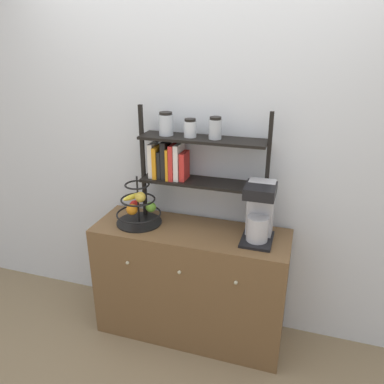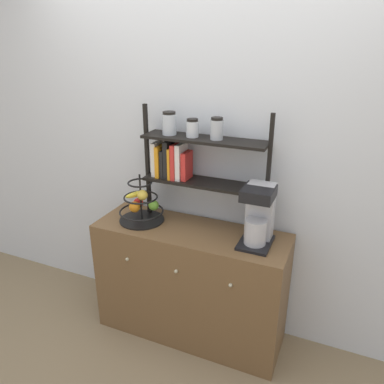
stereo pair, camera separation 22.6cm
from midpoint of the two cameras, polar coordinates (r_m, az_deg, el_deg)
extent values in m
plane|color=#847051|center=(2.81, 0.32, -23.03)|extent=(12.00, 12.00, 0.00)
cube|color=silver|center=(2.53, 4.71, 6.15)|extent=(7.00, 0.05, 2.60)
cube|color=brown|center=(2.69, 2.22, -13.71)|extent=(1.30, 0.44, 0.83)
sphere|color=#B2AD8C|center=(2.53, -7.30, -10.18)|extent=(0.02, 0.02, 0.02)
sphere|color=#B2AD8C|center=(2.39, 0.30, -12.09)|extent=(0.02, 0.02, 0.02)
sphere|color=#B2AD8C|center=(2.30, 8.78, -13.94)|extent=(0.02, 0.02, 0.02)
cube|color=black|center=(2.36, 12.39, -7.61)|extent=(0.19, 0.25, 0.02)
cube|color=#B7B7BC|center=(2.34, 13.11, -2.84)|extent=(0.16, 0.10, 0.36)
cylinder|color=#B7B7BC|center=(2.30, 12.45, -5.98)|extent=(0.13, 0.13, 0.16)
cube|color=black|center=(2.21, 13.02, -0.26)|extent=(0.18, 0.20, 0.07)
cylinder|color=black|center=(2.61, -5.19, -4.27)|extent=(0.31, 0.31, 0.01)
cylinder|color=black|center=(2.54, -5.32, -0.85)|extent=(0.01, 0.01, 0.33)
torus|color=black|center=(2.58, -5.24, -3.00)|extent=(0.31, 0.31, 0.01)
torus|color=black|center=(2.54, -5.32, -0.85)|extent=(0.23, 0.23, 0.01)
torus|color=black|center=(2.50, -5.40, 1.36)|extent=(0.17, 0.17, 0.01)
sphere|color=red|center=(2.62, -5.76, -1.73)|extent=(0.07, 0.07, 0.07)
sphere|color=#6BAD33|center=(2.58, -3.39, -2.09)|extent=(0.07, 0.07, 0.07)
sphere|color=orange|center=(2.56, -6.26, -2.33)|extent=(0.08, 0.08, 0.08)
ellipsoid|color=yellow|center=(2.53, -6.12, -0.42)|extent=(0.10, 0.15, 0.04)
sphere|color=gold|center=(2.48, -5.00, -0.52)|extent=(0.07, 0.07, 0.07)
cube|color=black|center=(2.57, -4.31, 4.64)|extent=(0.02, 0.02, 0.78)
cube|color=black|center=(2.33, 14.26, 2.06)|extent=(0.02, 0.02, 0.78)
cube|color=black|center=(2.45, 4.44, 1.38)|extent=(0.81, 0.20, 0.02)
cube|color=black|center=(2.36, 4.65, 7.94)|extent=(0.81, 0.20, 0.02)
cube|color=white|center=(2.53, -2.79, 5.09)|extent=(0.03, 0.12, 0.23)
cube|color=orange|center=(2.52, -2.13, 4.81)|extent=(0.03, 0.15, 0.21)
cube|color=black|center=(2.51, -1.54, 4.43)|extent=(0.02, 0.13, 0.18)
cube|color=black|center=(2.49, -0.89, 5.07)|extent=(0.03, 0.13, 0.25)
cube|color=orange|center=(2.49, -0.23, 4.53)|extent=(0.02, 0.16, 0.21)
cube|color=red|center=(2.47, 0.32, 4.77)|extent=(0.03, 0.16, 0.24)
cube|color=white|center=(2.46, 1.03, 4.70)|extent=(0.03, 0.15, 0.24)
cube|color=red|center=(2.45, 1.84, 4.01)|extent=(0.03, 0.12, 0.19)
cylinder|color=silver|center=(2.43, -0.79, 10.24)|extent=(0.09, 0.09, 0.13)
cylinder|color=black|center=(2.42, -0.80, 11.95)|extent=(0.08, 0.08, 0.02)
cylinder|color=silver|center=(2.38, 2.82, 9.52)|extent=(0.08, 0.08, 0.10)
cylinder|color=black|center=(2.36, 2.85, 10.89)|extent=(0.07, 0.07, 0.02)
cylinder|color=#ADB2B7|center=(2.32, 6.62, 9.37)|extent=(0.08, 0.08, 0.12)
cylinder|color=black|center=(2.31, 6.69, 11.02)|extent=(0.07, 0.07, 0.02)
camera|label=1|loc=(0.11, -87.25, 1.12)|focal=35.00mm
camera|label=2|loc=(0.11, 92.75, -1.12)|focal=35.00mm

